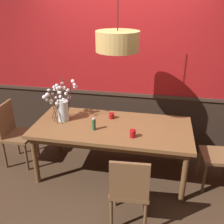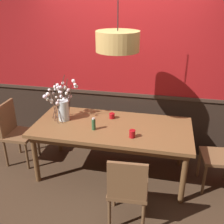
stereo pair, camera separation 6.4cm
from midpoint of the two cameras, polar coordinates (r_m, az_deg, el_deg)
ground_plane at (r=3.92m, az=0.48°, el=-12.97°), size 24.00×24.00×0.00m
back_wall at (r=4.04m, az=2.85°, el=9.06°), size 4.59×0.14×2.65m
dining_table at (r=3.55m, az=0.52°, el=-4.17°), size 2.11×0.98×0.76m
chair_far_side_right at (r=4.40m, az=7.43°, el=-1.06°), size 0.41×0.44×0.91m
chair_head_west_end at (r=4.14m, az=-19.99°, el=-3.66°), size 0.41×0.44×0.95m
chair_near_side_right at (r=2.87m, az=4.12°, el=-16.19°), size 0.45×0.45×0.91m
vase_with_blossoms at (r=3.67m, az=-10.22°, el=1.41°), size 0.39×0.37×0.61m
candle_holder_nearer_center at (r=3.23m, az=5.00°, el=-4.75°), size 0.08×0.08×0.10m
candle_holder_nearer_edge at (r=3.70m, az=0.48°, el=-0.83°), size 0.08×0.08×0.08m
condiment_bottle at (r=3.39m, az=-3.50°, el=-2.65°), size 0.05×0.05×0.17m
pendant_lamp at (r=3.20m, az=1.83°, el=15.17°), size 0.52×0.52×0.90m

